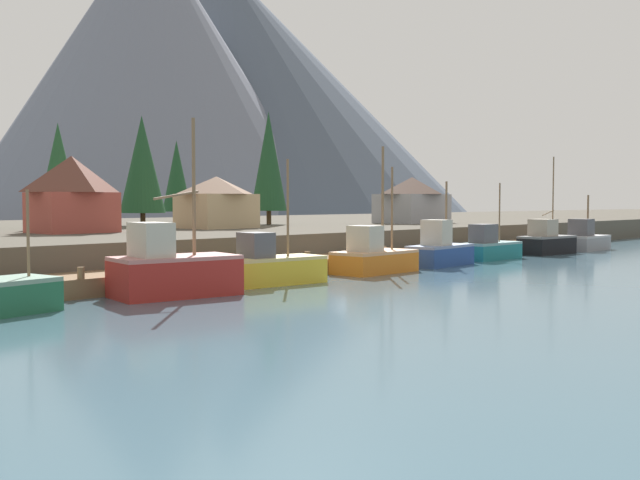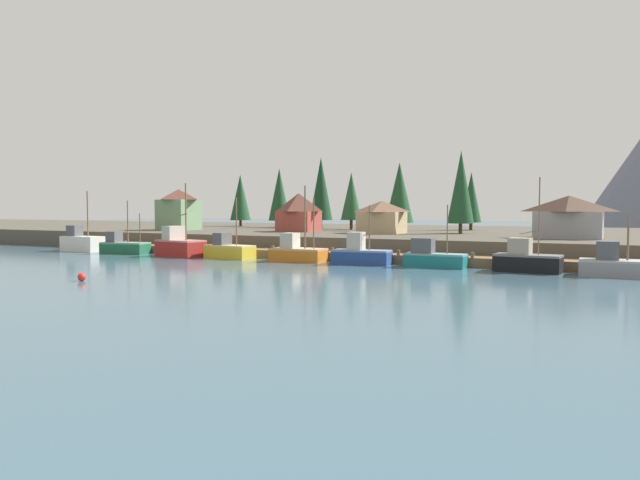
{
  "view_description": "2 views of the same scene",
  "coord_description": "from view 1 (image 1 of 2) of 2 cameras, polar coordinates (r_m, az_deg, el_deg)",
  "views": [
    {
      "loc": [
        -37.93,
        -33.7,
        4.85
      ],
      "look_at": [
        -0.78,
        2.14,
        2.16
      ],
      "focal_mm": 41.18,
      "sensor_mm": 36.0,
      "label": 1
    },
    {
      "loc": [
        34.04,
        -61.94,
        6.2
      ],
      "look_at": [
        1.79,
        1.42,
        2.34
      ],
      "focal_mm": 33.87,
      "sensor_mm": 36.0,
      "label": 2
    }
  ],
  "objects": [
    {
      "name": "fishing_boat_black",
      "position": [
        71.22,
        17.17,
        -0.12
      ],
      "size": [
        6.25,
        3.05,
        9.06
      ],
      "rotation": [
        0.0,
        0.0,
        -0.07
      ],
      "color": "black",
      "rests_on": "ground_plane"
    },
    {
      "name": "house_grey",
      "position": [
        82.18,
        7.16,
        3.14
      ],
      "size": [
        7.9,
        5.67,
        5.1
      ],
      "color": "gray",
      "rests_on": "shoreline_bank"
    },
    {
      "name": "fishing_boat_red",
      "position": [
        38.34,
        -11.41,
        -2.34
      ],
      "size": [
        6.71,
        4.22,
        9.2
      ],
      "rotation": [
        0.0,
        0.0,
        -0.17
      ],
      "color": "maroon",
      "rests_on": "ground_plane"
    },
    {
      "name": "house_tan",
      "position": [
        66.37,
        -8.04,
        2.96
      ],
      "size": [
        6.18,
        5.34,
        4.62
      ],
      "color": "tan",
      "rests_on": "shoreline_bank"
    },
    {
      "name": "shoreline_bank",
      "position": [
        75.95,
        -16.01,
        0.15
      ],
      "size": [
        400.0,
        56.0,
        2.5
      ],
      "primitive_type": "cube",
      "color": "#4C473D",
      "rests_on": "ground_plane"
    },
    {
      "name": "fishing_boat_blue",
      "position": [
        56.38,
        9.28,
        -0.84
      ],
      "size": [
        6.47,
        3.11,
        6.42
      ],
      "rotation": [
        0.0,
        0.0,
        0.1
      ],
      "color": "navy",
      "rests_on": "ground_plane"
    },
    {
      "name": "fishing_boat_teal",
      "position": [
        63.26,
        13.06,
        -0.55
      ],
      "size": [
        6.27,
        2.33,
        6.46
      ],
      "rotation": [
        0.0,
        0.0,
        -0.01
      ],
      "color": "#196B70",
      "rests_on": "ground_plane"
    },
    {
      "name": "dock",
      "position": [
        52.26,
        0.72,
        -1.79
      ],
      "size": [
        80.0,
        4.0,
        1.6
      ],
      "color": "brown",
      "rests_on": "ground_plane"
    },
    {
      "name": "ground_plane",
      "position": [
        65.96,
        -10.76,
        -1.72
      ],
      "size": [
        400.0,
        400.0,
        1.0
      ],
      "primitive_type": "cube",
      "color": "#3D5B6B"
    },
    {
      "name": "conifer_mid_right",
      "position": [
        74.32,
        -13.65,
        5.74
      ],
      "size": [
        4.44,
        4.44,
        10.81
      ],
      "color": "#4C3823",
      "rests_on": "shoreline_bank"
    },
    {
      "name": "mountain_west_peak",
      "position": [
        198.52,
        -13.06,
        12.66
      ],
      "size": [
        95.6,
        95.6,
        76.97
      ],
      "primitive_type": "cone",
      "color": "slate",
      "rests_on": "ground_plane"
    },
    {
      "name": "mountain_central_peak",
      "position": [
        234.66,
        -7.21,
        11.28
      ],
      "size": [
        151.03,
        151.03,
        77.6
      ],
      "primitive_type": "cone",
      "color": "#475160",
      "rests_on": "ground_plane"
    },
    {
      "name": "fishing_boat_orange",
      "position": [
        50.09,
        4.17,
        -1.36
      ],
      "size": [
        6.35,
        3.16,
        8.66
      ],
      "rotation": [
        0.0,
        0.0,
        0.03
      ],
      "color": "#CC6B1E",
      "rests_on": "ground_plane"
    },
    {
      "name": "fishing_boat_grey",
      "position": [
        78.06,
        19.8,
        0.0
      ],
      "size": [
        6.37,
        3.29,
        5.54
      ],
      "rotation": [
        0.0,
        0.0,
        0.04
      ],
      "color": "gray",
      "rests_on": "ground_plane"
    },
    {
      "name": "conifer_back_right",
      "position": [
        86.07,
        -11.07,
        4.9
      ],
      "size": [
        3.32,
        3.32,
        9.41
      ],
      "color": "#4C3823",
      "rests_on": "shoreline_bank"
    },
    {
      "name": "house_red",
      "position": [
        59.17,
        -18.72,
        3.45
      ],
      "size": [
        5.87,
        5.04,
        5.86
      ],
      "color": "#9E4238",
      "rests_on": "shoreline_bank"
    },
    {
      "name": "conifer_centre",
      "position": [
        70.43,
        -19.66,
        5.39
      ],
      "size": [
        3.47,
        3.47,
        9.48
      ],
      "color": "#4C3823",
      "rests_on": "shoreline_bank"
    },
    {
      "name": "conifer_mid_left",
      "position": [
        76.34,
        -4.01,
        6.12
      ],
      "size": [
        3.74,
        3.74,
        11.66
      ],
      "color": "#4C3823",
      "rests_on": "shoreline_bank"
    },
    {
      "name": "fishing_boat_yellow",
      "position": [
        43.2,
        -3.87,
        -2.09
      ],
      "size": [
        6.52,
        3.34,
        7.39
      ],
      "rotation": [
        0.0,
        0.0,
        -0.12
      ],
      "color": "gold",
      "rests_on": "ground_plane"
    }
  ]
}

